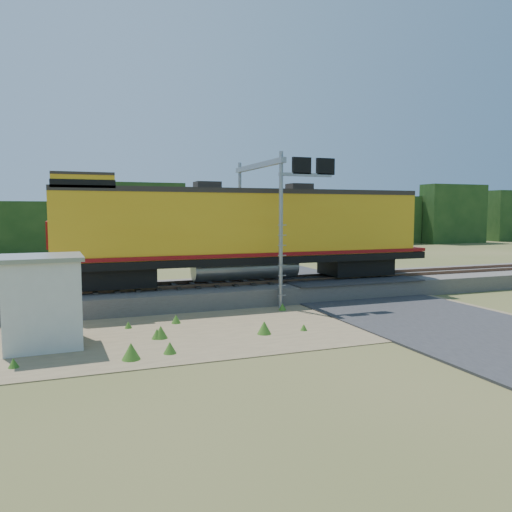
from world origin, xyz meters
name	(u,v)px	position (x,y,z in m)	size (l,w,h in m)	color
ground	(256,328)	(0.00, 0.00, 0.00)	(140.00, 140.00, 0.00)	#475123
ballast	(212,293)	(0.00, 6.00, 0.40)	(70.00, 5.00, 0.80)	slate
rails	(212,283)	(0.00, 6.00, 0.88)	(70.00, 1.54, 0.16)	brown
dirt_shoulder	(200,329)	(-2.00, 0.50, 0.01)	(26.00, 8.00, 0.03)	#8C7754
road	(400,309)	(7.00, 0.74, 0.09)	(7.00, 66.00, 0.86)	#38383A
tree_line_north	(131,223)	(0.00, 38.00, 3.07)	(130.00, 3.00, 6.50)	#193714
weed_clumps	(161,336)	(-3.50, 0.10, 0.00)	(15.00, 6.20, 0.56)	#3D7020
locomotive	(240,230)	(1.46, 6.00, 3.41)	(19.26, 2.94, 4.97)	black
shed	(43,301)	(-7.24, 0.05, 1.48)	(2.56, 2.56, 2.93)	silver
signal_gantry	(270,193)	(2.75, 5.34, 5.21)	(2.75, 6.20, 6.93)	gray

